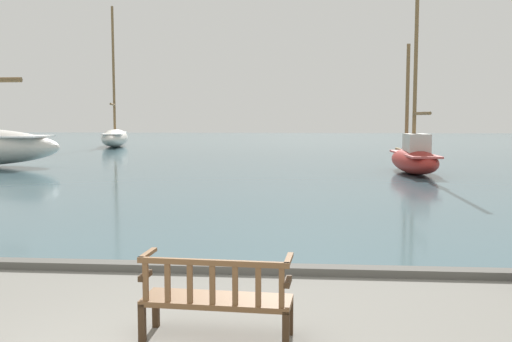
{
  "coord_description": "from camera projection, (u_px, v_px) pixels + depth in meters",
  "views": [
    {
      "loc": [
        1.54,
        -4.71,
        2.37
      ],
      "look_at": [
        0.31,
        10.0,
        1.0
      ],
      "focal_mm": 40.0,
      "sensor_mm": 36.0,
      "label": 1
    }
  ],
  "objects": [
    {
      "name": "harbor_water",
      "position": [
        285.0,
        145.0,
        48.68
      ],
      "size": [
        100.0,
        80.0,
        0.08
      ],
      "primitive_type": "cube",
      "color": "#476670",
      "rests_on": "ground"
    },
    {
      "name": "quay_edge_kerb",
      "position": [
        203.0,
        268.0,
        8.84
      ],
      "size": [
        40.0,
        0.3,
        0.12
      ],
      "primitive_type": "cube",
      "color": "#5B5954",
      "rests_on": "ground"
    },
    {
      "name": "park_bench",
      "position": [
        216.0,
        297.0,
        6.08
      ],
      "size": [
        1.63,
        0.63,
        0.92
      ],
      "color": "#3D2A19",
      "rests_on": "ground"
    },
    {
      "name": "sailboat_centre_channel",
      "position": [
        115.0,
        137.0,
        46.25
      ],
      "size": [
        4.11,
        10.0,
        11.2
      ],
      "color": "silver",
      "rests_on": "harbor_water"
    },
    {
      "name": "sailboat_far_starboard",
      "position": [
        414.0,
        156.0,
        23.72
      ],
      "size": [
        1.73,
        6.57,
        8.04
      ],
      "color": "maroon",
      "rests_on": "harbor_water"
    }
  ]
}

